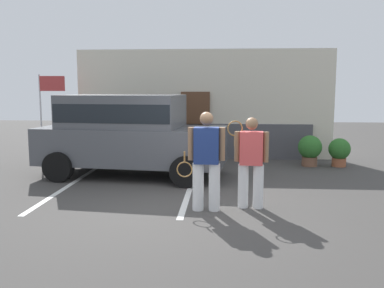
# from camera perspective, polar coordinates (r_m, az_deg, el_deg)

# --- Properties ---
(ground_plane) EXTENTS (40.00, 40.00, 0.00)m
(ground_plane) POSITION_cam_1_polar(r_m,az_deg,el_deg) (7.88, -0.36, -8.77)
(ground_plane) COLOR #423F3D
(parking_stripe_0) EXTENTS (0.12, 4.40, 0.01)m
(parking_stripe_0) POSITION_cam_1_polar(r_m,az_deg,el_deg) (9.95, -16.65, -5.59)
(parking_stripe_0) COLOR silver
(parking_stripe_0) RESTS_ON ground_plane
(parking_stripe_1) EXTENTS (0.12, 4.40, 0.01)m
(parking_stripe_1) POSITION_cam_1_polar(r_m,az_deg,el_deg) (9.34, -0.30, -6.13)
(parking_stripe_1) COLOR silver
(parking_stripe_1) RESTS_ON ground_plane
(house_frontage) EXTENTS (8.04, 0.40, 3.41)m
(house_frontage) POSITION_cam_1_polar(r_m,az_deg,el_deg) (13.32, 1.61, 4.99)
(house_frontage) COLOR beige
(house_frontage) RESTS_ON ground_plane
(parked_suv) EXTENTS (4.78, 2.56, 2.05)m
(parked_suv) POSITION_cam_1_polar(r_m,az_deg,el_deg) (10.65, -8.61, 1.75)
(parked_suv) COLOR #4C4F54
(parked_suv) RESTS_ON ground_plane
(tennis_player_man) EXTENTS (0.92, 0.29, 1.80)m
(tennis_player_man) POSITION_cam_1_polar(r_m,az_deg,el_deg) (7.58, 1.93, -2.20)
(tennis_player_man) COLOR white
(tennis_player_man) RESTS_ON ground_plane
(tennis_player_woman) EXTENTS (0.76, 0.30, 1.69)m
(tennis_player_woman) POSITION_cam_1_polar(r_m,az_deg,el_deg) (7.82, 8.02, -2.30)
(tennis_player_woman) COLOR white
(tennis_player_woman) RESTS_ON ground_plane
(potted_plant_by_porch) EXTENTS (0.67, 0.67, 0.88)m
(potted_plant_by_porch) POSITION_cam_1_polar(r_m,az_deg,el_deg) (12.41, 15.74, -0.66)
(potted_plant_by_porch) COLOR brown
(potted_plant_by_porch) RESTS_ON ground_plane
(potted_plant_secondary) EXTENTS (0.61, 0.61, 0.81)m
(potted_plant_secondary) POSITION_cam_1_polar(r_m,az_deg,el_deg) (12.61, 19.41, -0.88)
(potted_plant_secondary) COLOR #9E5638
(potted_plant_secondary) RESTS_ON ground_plane
(flag_pole) EXTENTS (0.80, 0.09, 2.63)m
(flag_pole) POSITION_cam_1_polar(r_m,az_deg,el_deg) (13.53, -19.15, 5.61)
(flag_pole) COLOR silver
(flag_pole) RESTS_ON ground_plane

